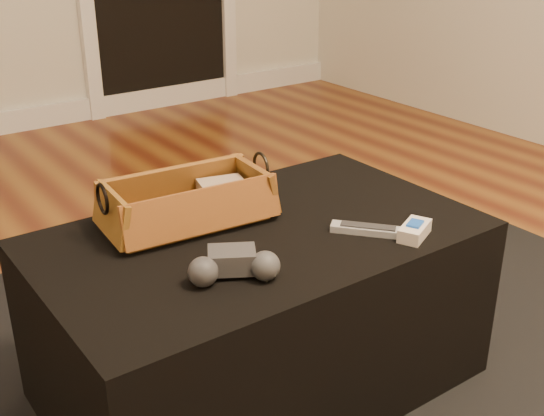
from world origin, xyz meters
TOP-DOWN VIEW (x-y plane):
  - area_rug at (0.25, 0.16)m, footprint 2.60×2.00m
  - ottoman at (0.25, 0.21)m, footprint 1.00×0.60m
  - tv_remote at (0.12, 0.34)m, footprint 0.21×0.05m
  - cloth_bundle at (0.24, 0.37)m, footprint 0.12×0.10m
  - wicker_basket at (0.14, 0.35)m, footprint 0.41×0.24m
  - game_controller at (0.08, 0.07)m, footprint 0.19×0.15m
  - silver_remote at (0.44, 0.06)m, footprint 0.14×0.15m
  - cream_gadget at (0.51, -0.01)m, footprint 0.11×0.09m

SIDE VIEW (x-z plane):
  - area_rug at x=0.25m, z-range 0.00..0.01m
  - ottoman at x=0.25m, z-range 0.01..0.43m
  - silver_remote at x=0.44m, z-range 0.43..0.45m
  - cream_gadget at x=0.51m, z-range 0.43..0.47m
  - tv_remote at x=0.12m, z-range 0.45..0.47m
  - game_controller at x=0.08m, z-range 0.43..0.49m
  - cloth_bundle at x=0.24m, z-range 0.45..0.51m
  - wicker_basket at x=0.14m, z-range 0.41..0.55m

